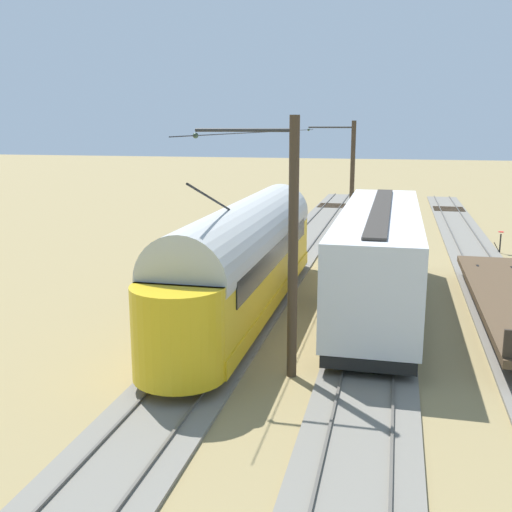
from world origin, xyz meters
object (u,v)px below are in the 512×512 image
Objects in this scene: catenary_pole_mid_near at (290,245)px; spare_tie_stack at (176,287)px; catenary_pole_foreground at (351,179)px; switch_stand at (500,241)px; boxcar_far_siding at (379,255)px; vintage_streetcar at (245,255)px.

spare_tie_stack is at bearing -50.44° from catenary_pole_mid_near.
switch_stand is at bearing 166.70° from catenary_pole_foreground.
catenary_pole_foreground is 3.07× the size of spare_tie_stack.
catenary_pole_foreground is at bearing -81.14° from boxcar_far_siding.
catenary_pole_foreground reaches higher than switch_stand.
catenary_pole_mid_near reaches higher than switch_stand.
catenary_pole_foreground is 9.39m from switch_stand.
catenary_pole_foreground is at bearing -99.48° from vintage_streetcar.
boxcar_far_siding is at bearing -161.02° from vintage_streetcar.
switch_stand is at bearing -117.30° from boxcar_far_siding.
switch_stand is 0.51× the size of spare_tie_stack.
catenary_pole_mid_near is (-2.68, 5.58, 1.59)m from vintage_streetcar.
boxcar_far_siding is (-4.92, -1.69, -0.09)m from vintage_streetcar.
spare_tie_stack is (3.57, -1.99, -1.99)m from vintage_streetcar.
boxcar_far_siding is 11.92× the size of switch_stand.
catenary_pole_foreground reaches higher than vintage_streetcar.
catenary_pole_foreground is 15.80m from spare_tie_stack.
vintage_streetcar is 18.07m from switch_stand.
spare_tie_stack is (14.86, 12.03, -0.43)m from switch_stand.
switch_stand is at bearing -113.71° from catenary_pole_mid_near.
vintage_streetcar is at bearing 150.82° from spare_tie_stack.
vintage_streetcar is 1.16× the size of boxcar_far_siding.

